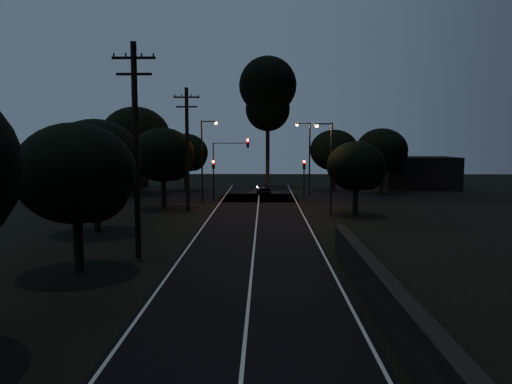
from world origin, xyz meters
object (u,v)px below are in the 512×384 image
object	(u,v)px
signal_right	(304,173)
streetlight_a	(204,155)
utility_pole_mid	(136,147)
utility_pole_far	(187,147)
tall_pine	(268,93)
streetlight_c	(329,162)
signal_mast	(230,158)
car	(264,188)
streetlight_b	(308,154)
signal_left	(213,172)

from	to	relation	value
signal_right	streetlight_a	size ratio (longest dim) A/B	0.51
utility_pole_mid	utility_pole_far	bearing A→B (deg)	90.00
tall_pine	streetlight_a	world-z (taller)	tall_pine
tall_pine	signal_right	bearing A→B (deg)	-76.51
utility_pole_far	streetlight_c	xyz separation A→B (m)	(11.83, -2.00, -1.13)
signal_mast	streetlight_a	size ratio (longest dim) A/B	0.78
tall_pine	streetlight_c	distance (m)	26.64
tall_pine	car	distance (m)	14.66
signal_right	signal_mast	xyz separation A→B (m)	(-7.51, 0.00, 1.50)
utility_pole_mid	car	distance (m)	32.09
tall_pine	car	size ratio (longest dim) A/B	4.57
utility_pole_mid	tall_pine	distance (m)	41.12
car	tall_pine	bearing A→B (deg)	-97.72
tall_pine	signal_right	world-z (taller)	tall_pine
utility_pole_mid	streetlight_a	bearing A→B (deg)	88.27
signal_right	streetlight_a	bearing A→B (deg)	-168.66
utility_pole_mid	streetlight_b	bearing A→B (deg)	68.70
signal_mast	streetlight_a	xyz separation A→B (m)	(-2.39, -1.99, 0.30)
signal_left	utility_pole_far	bearing A→B (deg)	-99.94
tall_pine	streetlight_a	bearing A→B (deg)	-110.36
utility_pole_far	streetlight_b	bearing A→B (deg)	46.70
utility_pole_far	signal_mast	xyz separation A→B (m)	(3.09, 7.99, -1.15)
signal_left	tall_pine	bearing A→B (deg)	69.54
signal_left	signal_right	world-z (taller)	same
signal_left	utility_pole_mid	bearing A→B (deg)	-93.21
streetlight_a	signal_left	bearing A→B (deg)	70.41
signal_right	streetlight_a	world-z (taller)	streetlight_a
signal_left	streetlight_b	world-z (taller)	streetlight_b
signal_left	signal_mast	size ratio (longest dim) A/B	0.66
signal_right	signal_mast	world-z (taller)	signal_mast
utility_pole_far	streetlight_a	xyz separation A→B (m)	(0.69, 6.00, -0.85)
car	streetlight_b	bearing A→B (deg)	152.66
utility_pole_far	streetlight_a	world-z (taller)	utility_pole_far
signal_mast	car	xyz separation A→B (m)	(3.43, 6.01, -3.71)
utility_pole_mid	signal_mast	size ratio (longest dim) A/B	1.76
signal_left	car	distance (m)	8.20
signal_mast	car	bearing A→B (deg)	60.26
signal_right	streetlight_c	distance (m)	10.18
streetlight_b	streetlight_c	bearing A→B (deg)	-87.86
utility_pole_far	signal_left	size ratio (longest dim) A/B	2.56
tall_pine	signal_mast	bearing A→B (deg)	-104.62
signal_left	signal_mast	world-z (taller)	signal_mast
signal_right	car	xyz separation A→B (m)	(-4.08, 6.01, -2.21)
utility_pole_far	streetlight_a	bearing A→B (deg)	83.41
utility_pole_far	signal_mast	world-z (taller)	utility_pole_far
tall_pine	signal_right	distance (m)	18.05
tall_pine	signal_mast	size ratio (longest dim) A/B	2.70
streetlight_b	streetlight_c	xyz separation A→B (m)	(0.52, -14.00, -0.29)
streetlight_a	car	distance (m)	10.68
streetlight_a	utility_pole_far	bearing A→B (deg)	-96.59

